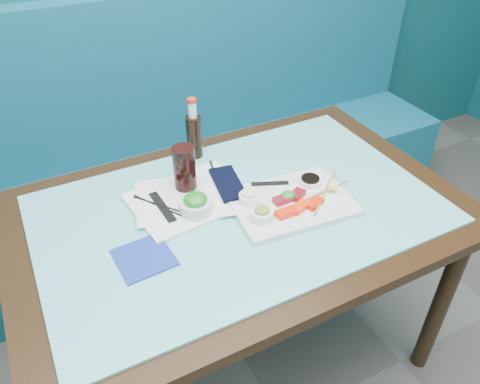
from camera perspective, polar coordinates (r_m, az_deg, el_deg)
name	(u,v)px	position (r m, az deg, el deg)	size (l,w,h in m)	color
booth_bench	(161,173)	(2.32, -9.64, 2.31)	(3.00, 0.56, 1.17)	#11556B
dining_table	(239,230)	(1.52, -0.10, -4.61)	(1.40, 0.90, 0.75)	black
glass_top	(239,209)	(1.46, -0.10, -2.06)	(1.22, 0.76, 0.01)	#64C2C8
sashimi_plate	(291,202)	(1.47, 6.21, -1.28)	(0.37, 0.26, 0.02)	silver
salmon_left	(287,213)	(1.41, 5.74, -2.52)	(0.07, 0.03, 0.02)	#FF290A
salmon_mid	(300,207)	(1.43, 7.33, -1.82)	(0.07, 0.03, 0.02)	#FF420A
salmon_right	(315,203)	(1.45, 9.08, -1.37)	(0.06, 0.03, 0.02)	red
tuna_left	(282,200)	(1.45, 5.16, -0.95)	(0.05, 0.03, 0.02)	maroon
tuna_right	(297,195)	(1.48, 6.97, -0.33)	(0.06, 0.03, 0.02)	maroon
seaweed_garnish	(288,195)	(1.47, 5.90, -0.43)	(0.05, 0.04, 0.03)	#1D7F1E
ramekin_wasabi	(262,215)	(1.38, 2.68, -2.79)	(0.07, 0.07, 0.03)	white
wasabi_fill	(262,210)	(1.37, 2.70, -2.18)	(0.05, 0.05, 0.01)	olive
ramekin_ginger	(249,198)	(1.45, 1.10, -0.74)	(0.06, 0.06, 0.03)	white
ginger_fill	(249,193)	(1.44, 1.11, -0.17)	(0.05, 0.05, 0.01)	beige
soy_dish	(310,181)	(1.55, 8.55, 1.35)	(0.07, 0.07, 0.01)	white
soy_fill	(310,178)	(1.54, 8.58, 1.66)	(0.06, 0.06, 0.01)	black
lemon_wedge	(335,187)	(1.51, 11.54, 0.56)	(0.04, 0.04, 0.03)	#FCED77
chopstick_sleeve	(270,183)	(1.53, 3.67, 1.05)	(0.12, 0.02, 0.00)	black
wooden_chopstick_a	(323,192)	(1.51, 10.07, 0.01)	(0.01, 0.01, 0.22)	#9E6C4A
wooden_chopstick_b	(325,191)	(1.52, 10.38, 0.13)	(0.01, 0.01, 0.26)	tan
serving_tray	(190,199)	(1.49, -6.13, -0.81)	(0.36, 0.27, 0.01)	white
paper_placemat	(190,197)	(1.49, -6.15, -0.58)	(0.34, 0.24, 0.00)	white
seaweed_bowl	(196,206)	(1.42, -5.42, -1.72)	(0.10, 0.10, 0.04)	silver
seaweed_salad	(195,199)	(1.40, -5.48, -0.89)	(0.07, 0.07, 0.04)	#1E7B1C
cola_glass	(185,168)	(1.49, -6.78, 2.91)	(0.07, 0.07, 0.15)	black
navy_pouch	(228,184)	(1.53, -1.49, 1.03)	(0.08, 0.19, 0.01)	black
fork	(213,169)	(1.61, -3.34, 2.87)	(0.01, 0.01, 0.09)	silver
black_chopstick_a	(161,207)	(1.46, -9.59, -1.82)	(0.01, 0.01, 0.22)	black
black_chopstick_b	(164,206)	(1.46, -9.30, -1.73)	(0.01, 0.01, 0.22)	black
tray_sleeve	(162,207)	(1.46, -9.45, -1.79)	(0.03, 0.16, 0.00)	black
cola_bottle_body	(194,137)	(1.67, -5.61, 6.71)	(0.05, 0.05, 0.16)	black
cola_bottle_neck	(192,110)	(1.62, -5.83, 9.94)	(0.03, 0.03, 0.06)	white
cola_bottle_cap	(192,101)	(1.61, -5.91, 11.03)	(0.03, 0.03, 0.01)	red
blue_napkin	(144,257)	(1.32, -11.60, -7.83)	(0.15, 0.15, 0.01)	navy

